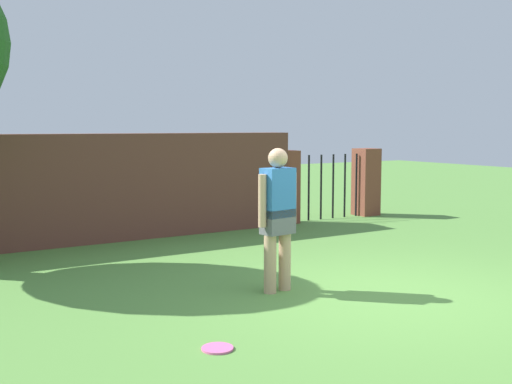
% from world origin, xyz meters
% --- Properties ---
extents(ground_plane, '(40.00, 40.00, 0.00)m').
position_xyz_m(ground_plane, '(0.00, 0.00, 0.00)').
color(ground_plane, '#568C3D').
extents(brick_wall, '(6.81, 0.50, 1.74)m').
position_xyz_m(brick_wall, '(-1.50, 4.92, 0.87)').
color(brick_wall, brown).
rests_on(brick_wall, ground).
extents(person, '(0.54, 0.27, 1.62)m').
position_xyz_m(person, '(-0.89, 0.83, 0.90)').
color(person, tan).
rests_on(person, ground).
extents(fence_gate, '(2.51, 0.44, 1.40)m').
position_xyz_m(fence_gate, '(3.04, 4.92, 0.70)').
color(fence_gate, brown).
rests_on(fence_gate, ground).
extents(frisbee_pink, '(0.27, 0.27, 0.02)m').
position_xyz_m(frisbee_pink, '(-2.35, -0.44, 0.01)').
color(frisbee_pink, pink).
rests_on(frisbee_pink, ground).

